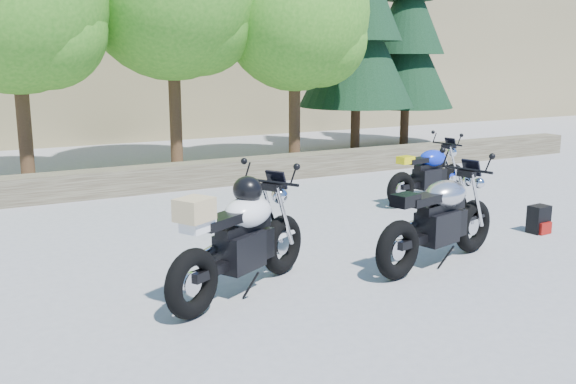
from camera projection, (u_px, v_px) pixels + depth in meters
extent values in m
plane|color=gray|center=(311.00, 266.00, 8.09)|extent=(90.00, 90.00, 0.00)
cube|color=#453D2E|center=(173.00, 177.00, 12.79)|extent=(22.00, 0.55, 0.50)
cylinder|color=#382314|center=(23.00, 112.00, 12.84)|extent=(0.28, 0.28, 3.02)
sphere|color=#2E7B1B|center=(45.00, 29.00, 12.48)|extent=(2.38, 2.38, 2.38)
cylinder|color=#382314|center=(175.00, 98.00, 14.67)|extent=(0.28, 0.28, 3.36)
sphere|color=#2E7B1B|center=(198.00, 17.00, 14.28)|extent=(2.64, 2.64, 2.64)
cylinder|color=#382314|center=(295.00, 105.00, 15.50)|extent=(0.28, 0.28, 2.91)
sphere|color=#2E7B1B|center=(295.00, 12.00, 15.05)|extent=(3.54, 3.54, 3.54)
sphere|color=#2E7B1B|center=(319.00, 39.00, 15.15)|extent=(2.29, 2.29, 2.29)
cylinder|color=#382314|center=(356.00, 113.00, 17.82)|extent=(0.26, 0.26, 2.16)
cone|color=black|center=(357.00, 47.00, 17.45)|extent=(3.17, 3.17, 3.24)
cylinder|color=#382314|center=(405.00, 112.00, 19.38)|extent=(0.26, 0.26, 1.92)
cone|color=black|center=(407.00, 58.00, 19.05)|extent=(2.82, 2.82, 2.88)
cone|color=black|center=(409.00, 9.00, 18.76)|extent=(2.18, 2.18, 2.56)
torus|color=black|center=(472.00, 226.00, 8.61)|extent=(0.74, 0.35, 0.72)
torus|color=black|center=(398.00, 250.00, 7.54)|extent=(0.74, 0.35, 0.72)
cylinder|color=silver|center=(472.00, 226.00, 8.61)|extent=(0.25, 0.11, 0.25)
cylinder|color=silver|center=(398.00, 250.00, 7.54)|extent=(0.25, 0.11, 0.25)
cube|color=black|center=(437.00, 227.00, 8.03)|extent=(0.61, 0.46, 0.40)
cube|color=black|center=(442.00, 207.00, 8.03)|extent=(0.81, 0.37, 0.11)
ellipsoid|color=#BCBDC2|center=(446.00, 194.00, 8.05)|extent=(0.73, 0.58, 0.34)
cube|color=black|center=(422.00, 200.00, 7.73)|extent=(0.61, 0.38, 0.10)
cube|color=black|center=(405.00, 200.00, 7.49)|extent=(0.36, 0.30, 0.15)
cylinder|color=black|center=(467.00, 169.00, 8.30)|extent=(0.22, 0.73, 0.04)
sphere|color=silver|center=(473.00, 182.00, 8.46)|extent=(0.20, 0.20, 0.20)
torus|color=black|center=(282.00, 244.00, 7.75)|extent=(0.72, 0.51, 0.73)
torus|color=black|center=(192.00, 284.00, 6.40)|extent=(0.72, 0.51, 0.73)
cylinder|color=silver|center=(282.00, 244.00, 7.75)|extent=(0.24, 0.16, 0.25)
cylinder|color=silver|center=(192.00, 284.00, 6.40)|extent=(0.24, 0.16, 0.25)
cube|color=black|center=(240.00, 251.00, 7.03)|extent=(0.64, 0.56, 0.41)
cube|color=black|center=(244.00, 227.00, 7.04)|extent=(0.78, 0.54, 0.11)
ellipsoid|color=silver|center=(248.00, 212.00, 7.08)|extent=(0.78, 0.70, 0.35)
cube|color=black|center=(219.00, 221.00, 6.67)|extent=(0.62, 0.49, 0.10)
cube|color=silver|center=(198.00, 224.00, 6.38)|extent=(0.39, 0.35, 0.15)
cylinder|color=black|center=(271.00, 182.00, 7.40)|extent=(0.39, 0.67, 0.04)
sphere|color=silver|center=(280.00, 196.00, 7.59)|extent=(0.20, 0.20, 0.20)
ellipsoid|color=black|center=(248.00, 190.00, 7.03)|extent=(0.44, 0.45, 0.30)
cube|color=tan|center=(194.00, 209.00, 6.31)|extent=(0.44, 0.42, 0.23)
torus|color=black|center=(452.00, 180.00, 12.07)|extent=(0.65, 0.27, 0.64)
torus|color=black|center=(401.00, 190.00, 11.19)|extent=(0.65, 0.27, 0.64)
cylinder|color=silver|center=(452.00, 180.00, 12.07)|extent=(0.22, 0.08, 0.22)
cylinder|color=silver|center=(401.00, 190.00, 11.19)|extent=(0.22, 0.08, 0.22)
cube|color=black|center=(427.00, 178.00, 11.59)|extent=(0.52, 0.38, 0.36)
cube|color=black|center=(430.00, 166.00, 11.59)|extent=(0.71, 0.28, 0.10)
ellipsoid|color=#0D26C9|center=(433.00, 158.00, 11.61)|extent=(0.63, 0.48, 0.30)
cube|color=black|center=(417.00, 161.00, 11.34)|extent=(0.53, 0.30, 0.09)
cube|color=yellow|center=(406.00, 160.00, 11.15)|extent=(0.31, 0.25, 0.13)
cylinder|color=black|center=(447.00, 144.00, 11.80)|extent=(0.15, 0.65, 0.03)
sphere|color=silver|center=(452.00, 152.00, 11.93)|extent=(0.18, 0.18, 0.18)
cube|color=black|center=(539.00, 219.00, 9.60)|extent=(0.32, 0.24, 0.42)
cube|color=maroon|center=(546.00, 228.00, 9.51)|extent=(0.24, 0.06, 0.17)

